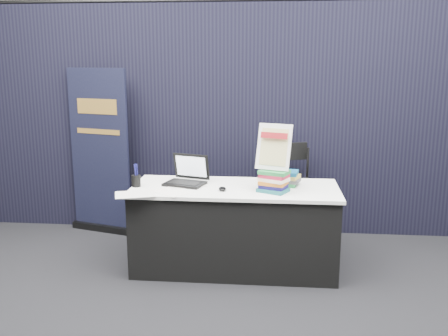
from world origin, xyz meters
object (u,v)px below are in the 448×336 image
(book_stack_tall, at_px, (273,181))
(pullup_banner, at_px, (100,161))
(display_table, at_px, (235,228))
(laptop, at_px, (185,177))
(book_stack_short, at_px, (285,178))
(info_sign, at_px, (274,147))
(stacking_chair, at_px, (286,191))

(book_stack_tall, height_order, pullup_banner, pullup_banner)
(display_table, distance_m, laptop, 0.63)
(laptop, xyz_separation_m, book_stack_short, (0.89, 0.04, 0.00))
(display_table, xyz_separation_m, pullup_banner, (-1.50, 0.86, 0.40))
(info_sign, xyz_separation_m, stacking_chair, (0.13, 0.68, -0.56))
(display_table, relative_size, info_sign, 4.54)
(book_stack_short, bearing_deg, stacking_chair, 87.41)
(laptop, height_order, book_stack_short, laptop)
(pullup_banner, height_order, stacking_chair, pullup_banner)
(display_table, height_order, book_stack_tall, book_stack_tall)
(display_table, relative_size, book_stack_short, 6.77)
(display_table, xyz_separation_m, book_stack_tall, (0.33, -0.13, 0.47))
(book_stack_tall, bearing_deg, laptop, 165.47)
(laptop, bearing_deg, display_table, 6.80)
(display_table, distance_m, book_stack_short, 0.63)
(display_table, distance_m, stacking_chair, 0.76)
(pullup_banner, bearing_deg, display_table, -13.46)
(laptop, relative_size, book_stack_short, 1.47)
(info_sign, distance_m, stacking_chair, 0.88)
(book_stack_tall, xyz_separation_m, stacking_chair, (0.13, 0.71, -0.27))
(info_sign, bearing_deg, stacking_chair, 98.14)
(pullup_banner, relative_size, stacking_chair, 1.72)
(book_stack_short, xyz_separation_m, stacking_chair, (0.02, 0.47, -0.25))
(display_table, bearing_deg, book_stack_tall, -21.48)
(pullup_banner, bearing_deg, book_stack_short, -4.86)
(book_stack_tall, distance_m, stacking_chair, 0.77)
(book_stack_short, bearing_deg, pullup_banner, 158.92)
(laptop, xyz_separation_m, pullup_banner, (-1.06, 0.78, -0.03))
(info_sign, height_order, pullup_banner, pullup_banner)
(book_stack_tall, bearing_deg, book_stack_short, 65.71)
(pullup_banner, xyz_separation_m, stacking_chair, (1.96, -0.28, -0.21))
(book_stack_short, relative_size, info_sign, 0.67)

